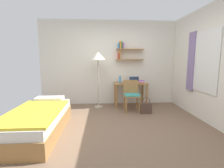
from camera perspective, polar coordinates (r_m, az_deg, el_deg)
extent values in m
plane|color=brown|center=(3.51, 2.02, -15.08)|extent=(5.28, 5.28, 0.00)
cube|color=silver|center=(5.24, -0.12, 7.25)|extent=(4.40, 0.05, 2.60)
cube|color=#9E703D|center=(5.17, 6.13, 8.44)|extent=(0.84, 0.22, 0.02)
cube|color=#D13D38|center=(5.15, 2.22, 9.56)|extent=(0.02, 0.15, 0.17)
cube|color=orange|center=(5.16, 2.67, 9.92)|extent=(0.03, 0.14, 0.24)
cube|color=#9E703D|center=(5.18, 6.19, 11.82)|extent=(0.84, 0.22, 0.02)
cube|color=#3384C6|center=(5.18, 2.30, 12.91)|extent=(0.04, 0.14, 0.17)
cube|color=orange|center=(5.17, 2.85, 13.26)|extent=(0.04, 0.17, 0.23)
cube|color=#4CA856|center=(5.19, 3.36, 13.27)|extent=(0.03, 0.13, 0.23)
cube|color=purple|center=(5.19, 3.87, 13.04)|extent=(0.03, 0.14, 0.19)
cube|color=silver|center=(3.98, 32.73, 5.66)|extent=(0.05, 4.40, 2.60)
cube|color=silver|center=(4.25, 29.50, 6.65)|extent=(0.02, 0.89, 1.37)
cube|color=white|center=(4.25, 29.60, 6.64)|extent=(0.01, 0.83, 1.31)
cube|color=gray|center=(4.71, 25.56, 6.96)|extent=(0.03, 0.28, 1.47)
cube|color=#9E703D|center=(3.55, -23.98, -13.10)|extent=(0.87, 1.93, 0.28)
cube|color=silver|center=(3.48, -24.19, -9.71)|extent=(0.84, 1.87, 0.16)
cube|color=gold|center=(3.35, -24.98, -8.67)|extent=(0.89, 1.58, 0.04)
cube|color=white|center=(4.13, -20.68, -4.87)|extent=(0.61, 0.28, 0.10)
cube|color=#9E703D|center=(5.03, 6.38, 0.26)|extent=(0.99, 0.57, 0.03)
cylinder|color=#9E703D|center=(4.81, 1.56, -4.37)|extent=(0.06, 0.06, 0.68)
cylinder|color=#9E703D|center=(4.97, 11.86, -4.14)|extent=(0.06, 0.06, 0.68)
cylinder|color=#9E703D|center=(5.27, 1.08, -3.26)|extent=(0.06, 0.06, 0.68)
cylinder|color=#9E703D|center=(5.41, 10.53, -3.08)|extent=(0.06, 0.06, 0.68)
cube|color=#9E703D|center=(4.52, 6.90, -4.07)|extent=(0.45, 0.41, 0.03)
cube|color=teal|center=(4.52, 6.91, -3.70)|extent=(0.41, 0.38, 0.04)
cube|color=#9E703D|center=(4.65, 6.48, -0.85)|extent=(0.42, 0.05, 0.36)
cylinder|color=#9E703D|center=(4.38, 4.95, -7.41)|extent=(0.04, 0.04, 0.42)
cylinder|color=#9E703D|center=(4.46, 9.61, -7.22)|extent=(0.04, 0.04, 0.42)
cylinder|color=#9E703D|center=(4.70, 4.23, -6.34)|extent=(0.04, 0.04, 0.42)
cylinder|color=#9E703D|center=(4.77, 8.60, -6.19)|extent=(0.04, 0.04, 0.42)
cylinder|color=#B2A893|center=(4.99, -4.64, -7.83)|extent=(0.24, 0.24, 0.02)
cylinder|color=#B2A893|center=(4.84, -4.74, 0.15)|extent=(0.03, 0.03, 1.38)
cone|color=silver|center=(4.79, -4.85, 9.64)|extent=(0.42, 0.42, 0.22)
cube|color=#B7BABF|center=(5.04, 7.72, 0.50)|extent=(0.33, 0.21, 0.01)
cube|color=#B7BABF|center=(5.09, 7.61, 1.67)|extent=(0.33, 0.10, 0.18)
cube|color=black|center=(5.09, 7.62, 1.64)|extent=(0.29, 0.08, 0.15)
cylinder|color=#4C99DB|center=(5.01, 2.77, 1.63)|extent=(0.07, 0.07, 0.21)
cube|color=#D13D38|center=(5.07, 10.03, 0.58)|extent=(0.17, 0.25, 0.03)
cube|color=silver|center=(5.05, 10.19, 0.83)|extent=(0.18, 0.22, 0.02)
cube|color=purple|center=(5.06, 10.11, 1.10)|extent=(0.17, 0.19, 0.02)
cube|color=#4C382D|center=(4.46, 11.61, -8.20)|extent=(0.29, 0.12, 0.28)
torus|color=#4C382D|center=(4.41, 11.68, -5.83)|extent=(0.20, 0.02, 0.20)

